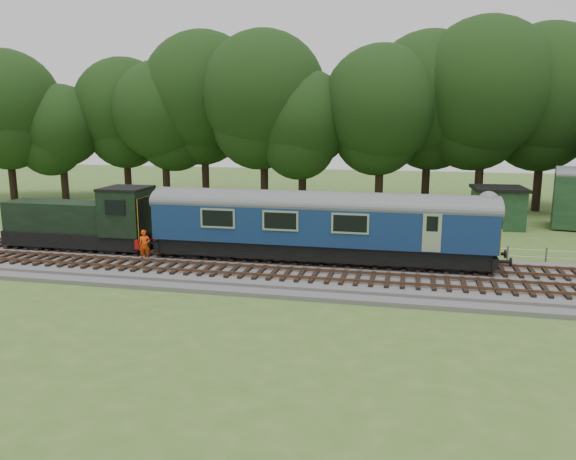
# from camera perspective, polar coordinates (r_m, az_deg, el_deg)

# --- Properties ---
(ground) EXTENTS (120.00, 120.00, 0.00)m
(ground) POSITION_cam_1_polar(r_m,az_deg,el_deg) (30.07, -4.66, -4.08)
(ground) COLOR #416726
(ground) RESTS_ON ground
(ballast) EXTENTS (70.00, 7.00, 0.35)m
(ballast) POSITION_cam_1_polar(r_m,az_deg,el_deg) (30.02, -4.67, -3.75)
(ballast) COLOR #4C4C4F
(ballast) RESTS_ON ground
(track_north) EXTENTS (67.20, 2.40, 0.21)m
(track_north) POSITION_cam_1_polar(r_m,az_deg,el_deg) (31.26, -3.92, -2.68)
(track_north) COLOR black
(track_north) RESTS_ON ballast
(track_south) EXTENTS (67.20, 2.40, 0.21)m
(track_south) POSITION_cam_1_polar(r_m,az_deg,el_deg) (28.49, -5.62, -4.10)
(track_south) COLOR black
(track_south) RESTS_ON ballast
(fence) EXTENTS (64.00, 0.12, 1.00)m
(fence) POSITION_cam_1_polar(r_m,az_deg,el_deg) (34.25, -2.46, -2.13)
(fence) COLOR #6B6054
(fence) RESTS_ON ground
(tree_line) EXTENTS (70.00, 8.00, 18.00)m
(tree_line) POSITION_cam_1_polar(r_m,az_deg,el_deg) (51.05, 2.59, 2.34)
(tree_line) COLOR black
(tree_line) RESTS_ON ground
(dmu_railcar) EXTENTS (18.05, 2.86, 3.88)m
(dmu_railcar) POSITION_cam_1_polar(r_m,az_deg,el_deg) (29.95, 3.20, 1.00)
(dmu_railcar) COLOR black
(dmu_railcar) RESTS_ON ground
(shunter_loco) EXTENTS (8.91, 2.60, 3.38)m
(shunter_loco) POSITION_cam_1_polar(r_m,az_deg,el_deg) (35.06, -19.89, 0.81)
(shunter_loco) COLOR black
(shunter_loco) RESTS_ON ground
(worker) EXTENTS (0.72, 0.64, 1.66)m
(worker) POSITION_cam_1_polar(r_m,az_deg,el_deg) (31.48, -14.37, -1.48)
(worker) COLOR #E5420C
(worker) RESTS_ON ballast
(shed) EXTENTS (3.92, 3.92, 3.01)m
(shed) POSITION_cam_1_polar(r_m,az_deg,el_deg) (44.03, 20.53, 2.20)
(shed) COLOR #16311D
(shed) RESTS_ON ground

